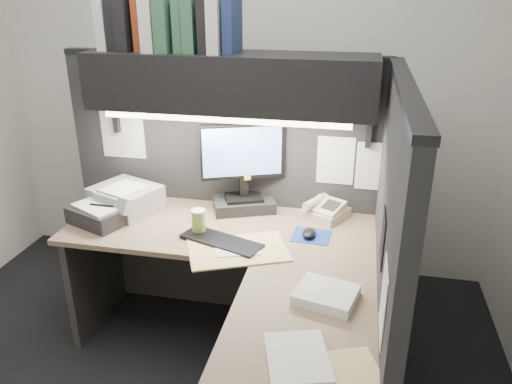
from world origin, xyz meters
TOP-DOWN VIEW (x-y plane):
  - wall_back at (0.00, 1.50)m, footprint 3.50×0.04m
  - partition_back at (0.03, 0.93)m, footprint 1.90×0.06m
  - partition_right at (0.98, 0.18)m, footprint 0.06×1.50m
  - desk at (0.43, -0.00)m, footprint 1.70×1.53m
  - overhead_shelf at (0.12, 0.75)m, footprint 1.55×0.34m
  - task_light_tube at (0.12, 0.61)m, footprint 1.32×0.04m
  - monitor at (0.18, 0.81)m, footprint 0.47×0.33m
  - keyboard at (0.16, 0.38)m, footprint 0.47×0.29m
  - mousepad at (0.61, 0.56)m, footprint 0.21×0.19m
  - mouse at (0.60, 0.54)m, footprint 0.08×0.12m
  - telephone at (0.67, 0.81)m, footprint 0.29×0.29m
  - coffee_cup at (0.01, 0.45)m, footprint 0.08×0.08m
  - printer at (-0.51, 0.67)m, footprint 0.45×0.42m
  - notebook_stack at (-0.57, 0.49)m, footprint 0.39×0.36m
  - open_folder at (0.26, 0.32)m, footprint 0.58×0.49m
  - paper_stack_a at (0.73, -0.01)m, footprint 0.29×0.26m
  - paper_stack_b at (0.66, -0.42)m, footprint 0.29×0.32m
  - manila_stack at (0.85, -0.49)m, footprint 0.32×0.36m
  - binder_row at (-0.21, 0.75)m, footprint 0.75×0.26m
  - pinned_papers at (0.42, 0.56)m, footprint 1.76×1.31m

SIDE VIEW (x-z plane):
  - desk at x=0.43m, z-range 0.08..0.81m
  - mousepad at x=0.61m, z-range 0.73..0.73m
  - open_folder at x=0.26m, z-range 0.73..0.74m
  - manila_stack at x=0.85m, z-range 0.73..0.75m
  - keyboard at x=0.16m, z-range 0.73..0.75m
  - paper_stack_b at x=0.66m, z-range 0.73..0.76m
  - paper_stack_a at x=0.73m, z-range 0.73..0.78m
  - mouse at x=0.60m, z-range 0.73..0.77m
  - telephone at x=0.67m, z-range 0.73..0.81m
  - notebook_stack at x=-0.57m, z-range 0.73..0.82m
  - coffee_cup at x=0.01m, z-range 0.73..0.86m
  - partition_back at x=0.03m, z-range 0.00..1.60m
  - partition_right at x=0.98m, z-range 0.00..1.60m
  - printer at x=-0.51m, z-range 0.73..0.87m
  - monitor at x=0.18m, z-range 0.68..1.21m
  - pinned_papers at x=0.42m, z-range 0.80..1.31m
  - task_light_tube at x=0.12m, z-range 1.31..1.35m
  - wall_back at x=0.00m, z-range 0.00..2.70m
  - overhead_shelf at x=0.12m, z-range 1.35..1.65m
  - binder_row at x=-0.21m, z-range 1.63..1.94m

